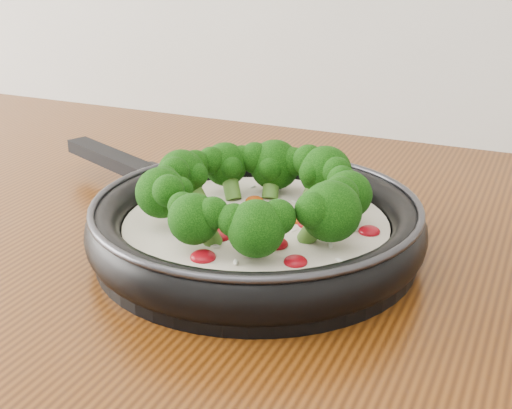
% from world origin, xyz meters
% --- Properties ---
extents(skillet, '(0.52, 0.42, 0.09)m').
position_xyz_m(skillet, '(0.08, 1.06, 0.93)').
color(skillet, black).
rests_on(skillet, counter).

